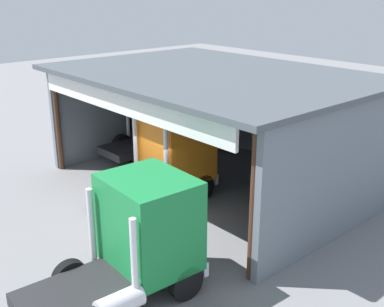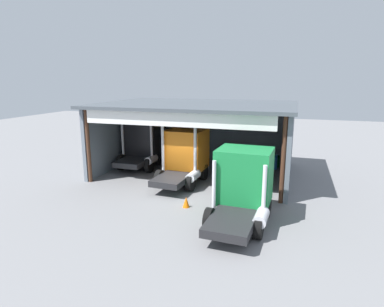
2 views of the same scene
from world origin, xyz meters
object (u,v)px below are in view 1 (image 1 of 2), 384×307
object	(u,v)px
tool_cart	(347,190)
oil_drum	(361,190)
truck_orange_left_bay	(171,156)
truck_green_right_bay	(139,237)
traffic_cone	(104,235)
truck_black_yard_outside	(159,121)

from	to	relation	value
tool_cart	oil_drum	bearing A→B (deg)	61.35
truck_orange_left_bay	truck_green_right_bay	xyz separation A→B (m)	(4.45, -4.69, -0.04)
tool_cart	traffic_cone	distance (m)	9.69
truck_orange_left_bay	oil_drum	distance (m)	7.74
truck_green_right_bay	oil_drum	bearing A→B (deg)	87.82
truck_black_yard_outside	traffic_cone	world-z (taller)	truck_black_yard_outside
truck_orange_left_bay	truck_green_right_bay	distance (m)	6.46
truck_orange_left_bay	truck_green_right_bay	size ratio (longest dim) A/B	0.99
oil_drum	truck_black_yard_outside	bearing A→B (deg)	-163.43
truck_black_yard_outside	oil_drum	distance (m)	10.05
traffic_cone	oil_drum	bearing A→B (deg)	68.08
truck_orange_left_bay	traffic_cone	xyz separation A→B (m)	(1.47, -4.10, -1.47)
truck_black_yard_outside	tool_cart	distance (m)	9.61
truck_black_yard_outside	truck_orange_left_bay	xyz separation A→B (m)	(4.22, -2.63, -0.05)
oil_drum	traffic_cone	distance (m)	10.31
tool_cart	traffic_cone	bearing A→B (deg)	-111.49
truck_orange_left_bay	oil_drum	xyz separation A→B (m)	(5.32, 5.47, -1.31)
truck_black_yard_outside	traffic_cone	bearing A→B (deg)	-50.54
truck_black_yard_outside	truck_green_right_bay	bearing A→B (deg)	-40.96
tool_cart	traffic_cone	world-z (taller)	tool_cart
oil_drum	tool_cart	bearing A→B (deg)	-118.65
truck_orange_left_bay	tool_cart	distance (m)	7.14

